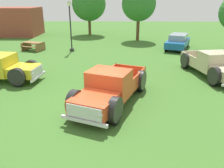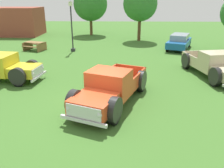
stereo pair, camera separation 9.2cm
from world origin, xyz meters
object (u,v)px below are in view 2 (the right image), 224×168
at_px(pickup_truck_behind_right, 216,66).
at_px(picnic_table, 35,45).
at_px(sedan_distant_b, 179,41).
at_px(oak_tree_center, 140,4).
at_px(lamp_post_near, 72,26).
at_px(pickup_truck_behind_left, 3,68).
at_px(oak_tree_east, 90,4).
at_px(pickup_truck_foreground, 109,89).

height_order(pickup_truck_behind_right, picnic_table, pickup_truck_behind_right).
xyz_separation_m(sedan_distant_b, oak_tree_center, (-3.47, 4.67, 3.27)).
height_order(lamp_post_near, oak_tree_center, oak_tree_center).
bearing_deg(sedan_distant_b, pickup_truck_behind_right, -88.67).
height_order(pickup_truck_behind_left, lamp_post_near, lamp_post_near).
distance_m(pickup_truck_behind_left, picnic_table, 8.38).
bearing_deg(sedan_distant_b, lamp_post_near, -173.10).
relative_size(pickup_truck_behind_left, pickup_truck_behind_right, 0.98).
distance_m(sedan_distant_b, oak_tree_center, 6.67).
bearing_deg(lamp_post_near, picnic_table, 175.60).
bearing_deg(oak_tree_east, oak_tree_center, -34.12).
bearing_deg(lamp_post_near, oak_tree_east, 86.90).
height_order(pickup_truck_foreground, oak_tree_center, oak_tree_center).
xyz_separation_m(pickup_truck_behind_left, picnic_table, (-1.10, 8.30, -0.25)).
relative_size(pickup_truck_foreground, lamp_post_near, 1.29).
bearing_deg(pickup_truck_foreground, sedan_distant_b, 63.49).
bearing_deg(oak_tree_east, pickup_truck_behind_left, -99.87).
height_order(pickup_truck_behind_right, oak_tree_east, oak_tree_east).
distance_m(picnic_table, oak_tree_center, 12.19).
xyz_separation_m(pickup_truck_behind_right, sedan_distant_b, (-0.19, 8.34, -0.01)).
distance_m(pickup_truck_foreground, oak_tree_center, 17.62).
relative_size(pickup_truck_foreground, pickup_truck_behind_left, 1.08).
bearing_deg(pickup_truck_foreground, picnic_table, 123.13).
bearing_deg(oak_tree_center, pickup_truck_behind_right, -74.26).
height_order(pickup_truck_foreground, pickup_truck_behind_right, pickup_truck_foreground).
distance_m(pickup_truck_behind_right, lamp_post_near, 12.56).
bearing_deg(pickup_truck_foreground, oak_tree_center, 80.93).
distance_m(pickup_truck_behind_right, oak_tree_center, 13.91).
xyz_separation_m(pickup_truck_behind_left, lamp_post_near, (2.59, 8.02, 1.57)).
bearing_deg(oak_tree_center, pickup_truck_foreground, -99.07).
bearing_deg(pickup_truck_behind_left, lamp_post_near, 72.12).
relative_size(picnic_table, oak_tree_east, 0.36).
relative_size(lamp_post_near, oak_tree_east, 0.73).
height_order(pickup_truck_behind_left, pickup_truck_behind_right, pickup_truck_behind_right).
bearing_deg(lamp_post_near, pickup_truck_foreground, -71.21).
height_order(sedan_distant_b, oak_tree_center, oak_tree_center).
bearing_deg(pickup_truck_foreground, lamp_post_near, 108.79).
xyz_separation_m(lamp_post_near, oak_tree_east, (0.54, 9.95, 1.60)).
relative_size(lamp_post_near, picnic_table, 2.04).
relative_size(lamp_post_near, oak_tree_center, 0.75).
distance_m(lamp_post_near, picnic_table, 4.13).
distance_m(sedan_distant_b, lamp_post_near, 10.22).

